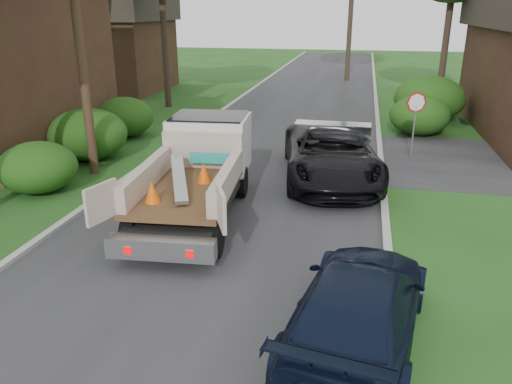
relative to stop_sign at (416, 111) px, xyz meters
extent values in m
plane|color=#204614|center=(-5.20, -9.00, -1.78)|extent=(120.00, 120.00, 0.00)
cube|color=#28282B|center=(-5.20, 1.00, -1.77)|extent=(8.00, 90.00, 0.02)
cube|color=#9E9E99|center=(-9.30, 1.00, -1.72)|extent=(0.20, 90.00, 0.12)
cube|color=#9E9E99|center=(-1.10, 1.00, -1.72)|extent=(0.20, 90.00, 0.12)
cylinder|color=slate|center=(0.00, 0.00, -0.78)|extent=(0.06, 0.06, 2.00)
cylinder|color=#B20A0A|center=(0.00, 0.00, 0.32)|extent=(0.71, 0.32, 0.76)
cylinder|color=#382619|center=(-10.70, -4.00, 3.22)|extent=(0.30, 0.30, 10.00)
cube|color=#3B2218|center=(-18.70, 13.00, 0.47)|extent=(7.00, 7.00, 4.50)
cube|color=#332B26|center=(-18.70, 13.00, 3.42)|extent=(7.56, 7.56, 1.40)
ellipsoid|color=#12410F|center=(-11.40, -6.00, -1.01)|extent=(2.34, 2.34, 1.53)
ellipsoid|color=#12410F|center=(-11.70, -2.50, -0.84)|extent=(2.86, 2.86, 1.87)
ellipsoid|color=#12410F|center=(-12.00, 1.00, -0.93)|extent=(2.60, 2.60, 1.70)
ellipsoid|color=#12410F|center=(0.60, 4.00, -0.93)|extent=(2.60, 2.60, 1.70)
ellipsoid|color=#12410F|center=(1.30, 7.00, -0.67)|extent=(3.38, 3.38, 2.21)
cylinder|color=#2D2119|center=(-12.70, 8.00, 2.72)|extent=(0.36, 0.36, 9.00)
cylinder|color=#2D2119|center=(2.30, 11.00, 2.47)|extent=(0.36, 0.36, 8.50)
cylinder|color=#2D2119|center=(-19.20, 4.00, 2.72)|extent=(0.36, 0.36, 9.00)
cylinder|color=#2D2119|center=(-3.20, 21.00, 3.72)|extent=(0.36, 0.36, 11.00)
cylinder|color=black|center=(-7.20, -5.31, -1.32)|extent=(0.38, 0.94, 0.92)
cylinder|color=black|center=(-5.27, -5.15, -1.32)|extent=(0.38, 0.94, 0.92)
cylinder|color=black|center=(-6.87, -9.16, -1.32)|extent=(0.38, 0.94, 0.92)
cylinder|color=black|center=(-4.95, -9.00, -1.32)|extent=(0.38, 0.94, 0.92)
cube|color=black|center=(-6.08, -7.05, -1.15)|extent=(2.52, 6.05, 0.24)
cube|color=silver|center=(-6.26, -4.92, -0.25)|extent=(2.38, 2.01, 1.58)
cube|color=black|center=(-6.26, -4.92, 0.31)|extent=(2.22, 1.85, 0.56)
cube|color=#472D19|center=(-6.02, -7.76, -0.76)|extent=(2.53, 3.84, 0.12)
cube|color=beige|center=(-6.17, -5.94, -0.20)|extent=(2.24, 0.29, 1.02)
cube|color=beige|center=(-7.04, -7.85, -0.40)|extent=(0.54, 3.47, 0.61)
cube|color=beige|center=(-5.01, -7.68, -0.40)|extent=(0.54, 3.47, 0.61)
cube|color=silver|center=(-5.84, -9.94, -1.22)|extent=(2.36, 0.55, 0.46)
cube|color=#B20505|center=(-6.48, -10.18, -1.22)|extent=(0.17, 0.05, 0.16)
cube|color=#B20505|center=(-5.17, -10.07, -1.22)|extent=(0.17, 0.05, 0.16)
cube|color=beige|center=(-7.12, -9.89, -0.30)|extent=(0.32, 0.90, 0.81)
cube|color=beige|center=(-4.59, -9.68, -0.30)|extent=(0.46, 0.87, 0.81)
cube|color=silver|center=(-6.23, -7.68, -0.41)|extent=(1.30, 2.55, 0.47)
cone|color=#F2590A|center=(-6.50, -8.72, -0.44)|extent=(0.40, 0.40, 0.51)
cone|color=#F2590A|center=(-5.77, -7.13, -0.44)|extent=(0.40, 0.40, 0.51)
cube|color=#148C84|center=(-5.90, -6.17, -0.34)|extent=(1.12, 0.19, 0.29)
imported|color=black|center=(-2.80, -2.99, -0.91)|extent=(3.86, 6.61, 1.73)
imported|color=black|center=(-1.74, -11.50, -1.08)|extent=(2.74, 5.09, 1.40)
camera|label=1|loc=(-1.94, -18.72, 3.53)|focal=35.00mm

